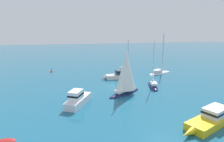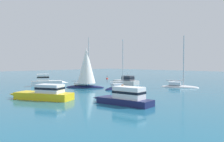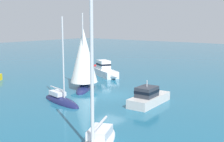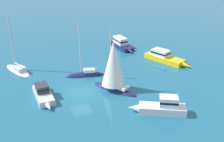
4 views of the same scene
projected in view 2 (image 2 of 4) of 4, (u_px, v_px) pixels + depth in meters
ground_plane at (108, 86)px, 41.62m from camera, size 160.00×160.00×0.00m
motor_cruiser at (47, 82)px, 42.01m from camera, size 4.00×6.23×2.08m
skiff at (172, 82)px, 49.60m from camera, size 1.98×1.47×0.36m
ketch at (179, 86)px, 39.63m from camera, size 6.29×4.03×8.81m
yacht at (120, 88)px, 36.97m from camera, size 2.32×5.51×8.15m
launch at (125, 97)px, 23.53m from camera, size 7.16×2.50×1.94m
powerboat at (44, 93)px, 26.81m from camera, size 7.92×4.81×1.71m
sailboat at (86, 69)px, 39.01m from camera, size 6.16×4.83×8.52m
launch_1 at (126, 81)px, 44.75m from camera, size 6.06×2.07×2.21m
channel_buoy at (107, 79)px, 59.82m from camera, size 0.58×0.58×1.08m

